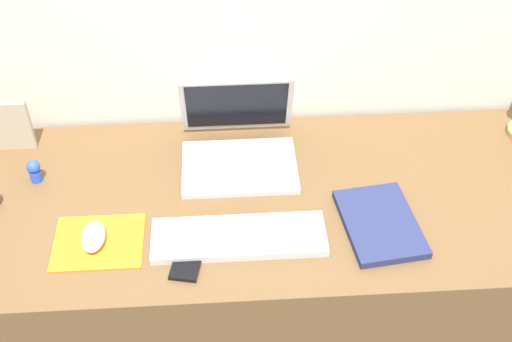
% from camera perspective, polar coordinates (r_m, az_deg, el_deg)
% --- Properties ---
extents(back_wall, '(2.97, 0.05, 1.41)m').
position_cam_1_polar(back_wall, '(1.97, 0.06, 4.32)').
color(back_wall, silver).
rests_on(back_wall, ground_plane).
extents(desk, '(1.77, 0.63, 0.74)m').
position_cam_1_polar(desk, '(1.96, 0.72, -9.91)').
color(desk, brown).
rests_on(desk, ground_plane).
extents(laptop, '(0.30, 0.27, 0.21)m').
position_cam_1_polar(laptop, '(1.77, -1.53, 2.73)').
color(laptop, silver).
rests_on(laptop, desk).
extents(keyboard, '(0.41, 0.13, 0.02)m').
position_cam_1_polar(keyboard, '(1.57, -1.47, -5.68)').
color(keyboard, silver).
rests_on(keyboard, desk).
extents(mousepad, '(0.21, 0.17, 0.00)m').
position_cam_1_polar(mousepad, '(1.62, -13.31, -5.93)').
color(mousepad, orange).
rests_on(mousepad, desk).
extents(mouse, '(0.06, 0.10, 0.03)m').
position_cam_1_polar(mouse, '(1.61, -13.74, -5.48)').
color(mouse, silver).
rests_on(mouse, mousepad).
extents(cell_phone, '(0.09, 0.14, 0.01)m').
position_cam_1_polar(cell_phone, '(1.55, -5.81, -7.44)').
color(cell_phone, black).
rests_on(cell_phone, desk).
extents(notebook_pad, '(0.20, 0.26, 0.02)m').
position_cam_1_polar(notebook_pad, '(1.63, 10.54, -4.43)').
color(notebook_pad, navy).
rests_on(notebook_pad, desk).
extents(picture_frame, '(0.12, 0.02, 0.15)m').
position_cam_1_polar(picture_frame, '(1.89, -20.40, 3.63)').
color(picture_frame, '#B2A58C').
rests_on(picture_frame, desk).
extents(toy_figurine_blue, '(0.04, 0.04, 0.07)m').
position_cam_1_polar(toy_figurine_blue, '(1.79, -18.43, 0.06)').
color(toy_figurine_blue, blue).
rests_on(toy_figurine_blue, desk).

